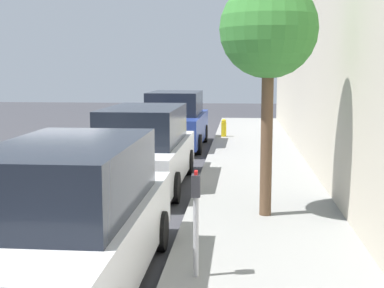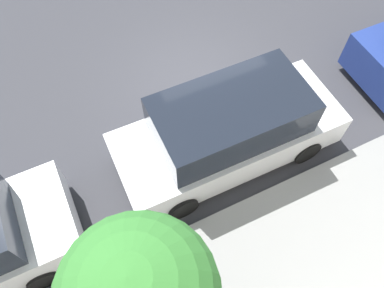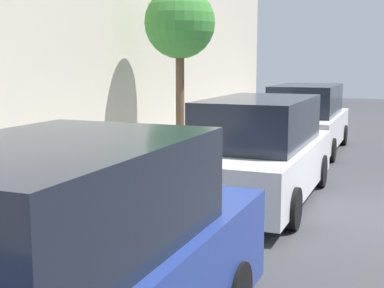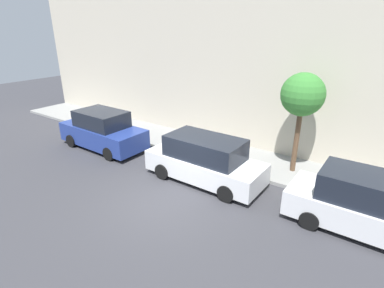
{
  "view_description": "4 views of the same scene",
  "coord_description": "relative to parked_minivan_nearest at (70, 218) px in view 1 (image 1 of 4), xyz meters",
  "views": [
    {
      "loc": [
        4.5,
        -12.59,
        2.81
      ],
      "look_at": [
        3.35,
        0.03,
        1.0
      ],
      "focal_mm": 50.0,
      "sensor_mm": 36.0,
      "label": 1
    },
    {
      "loc": [
        5.79,
        -2.82,
        7.55
      ],
      "look_at": [
        2.23,
        -1.11,
        1.0
      ],
      "focal_mm": 35.0,
      "sensor_mm": 36.0,
      "label": 2
    },
    {
      "loc": [
        -0.12,
        9.21,
        2.55
      ],
      "look_at": [
        3.53,
        -0.16,
        1.0
      ],
      "focal_mm": 50.0,
      "sensor_mm": 36.0,
      "label": 3
    },
    {
      "loc": [
        -7.09,
        -6.2,
        6.04
      ],
      "look_at": [
        3.22,
        1.09,
        1.0
      ],
      "focal_mm": 28.0,
      "sensor_mm": 36.0,
      "label": 4
    }
  ],
  "objects": [
    {
      "name": "parking_meter_near",
      "position": [
        1.58,
        0.16,
        0.08
      ],
      "size": [
        0.11,
        0.15,
        1.38
      ],
      "color": "#ADADB2",
      "rests_on": "sidewalk"
    },
    {
      "name": "street_tree",
      "position": [
        2.6,
        3.18,
        2.51
      ],
      "size": [
        1.73,
        1.73,
        4.2
      ],
      "color": "brown",
      "rests_on": "sidewalk"
    },
    {
      "name": "ground_plane",
      "position": [
        -2.37,
        6.2,
        -0.92
      ],
      "size": [
        60.0,
        60.0,
        0.0
      ],
      "primitive_type": "plane",
      "color": "#38383D"
    },
    {
      "name": "parked_minivan_second",
      "position": [
        -0.13,
        5.96,
        -0.0
      ],
      "size": [
        2.02,
        4.92,
        1.9
      ],
      "color": "silver",
      "rests_on": "ground_plane"
    },
    {
      "name": "parked_suv_third",
      "position": [
        -0.17,
        12.25,
        0.01
      ],
      "size": [
        2.08,
        4.83,
        1.98
      ],
      "color": "navy",
      "rests_on": "ground_plane"
    },
    {
      "name": "fire_hydrant",
      "position": [
        1.48,
        14.34,
        -0.43
      ],
      "size": [
        0.2,
        0.2,
        0.69
      ],
      "color": "gold",
      "rests_on": "sidewalk"
    },
    {
      "name": "sidewalk",
      "position": [
        2.58,
        6.2,
        -0.85
      ],
      "size": [
        2.89,
        32.0,
        0.15
      ],
      "color": "gray",
      "rests_on": "ground_plane"
    },
    {
      "name": "parked_minivan_nearest",
      "position": [
        0.0,
        0.0,
        0.0
      ],
      "size": [
        2.02,
        4.91,
        1.9
      ],
      "color": "silver",
      "rests_on": "ground_plane"
    }
  ]
}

